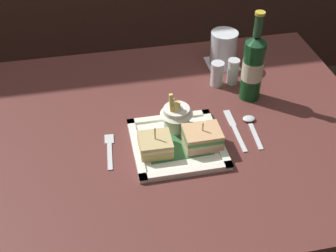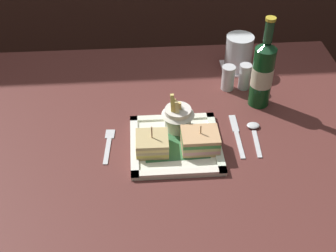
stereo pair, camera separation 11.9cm
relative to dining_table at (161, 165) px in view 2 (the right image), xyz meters
name	(u,v)px [view 2 (the right image)]	position (x,y,z in m)	size (l,w,h in m)	color
dining_table	(161,165)	(0.00, 0.00, 0.00)	(1.19, 0.89, 0.72)	brown
square_plate	(175,145)	(0.03, -0.07, 0.14)	(0.23, 0.23, 0.02)	white
sandwich_half_left	(152,144)	(-0.03, -0.09, 0.17)	(0.08, 0.08, 0.08)	tan
sandwich_half_right	(200,141)	(0.09, -0.09, 0.17)	(0.09, 0.08, 0.07)	tan
fries_cup	(178,115)	(0.04, -0.01, 0.19)	(0.09, 0.09, 0.11)	silver
beer_bottle	(263,73)	(0.29, 0.10, 0.24)	(0.06, 0.06, 0.27)	#0E411A
drink_coaster	(237,68)	(0.26, 0.29, 0.14)	(0.10, 0.10, 0.00)	silver
water_glass	(239,54)	(0.26, 0.29, 0.19)	(0.09, 0.09, 0.11)	silver
fork	(108,144)	(-0.14, -0.05, 0.14)	(0.03, 0.13, 0.00)	silver
knife	(237,134)	(0.20, -0.04, 0.14)	(0.02, 0.18, 0.00)	silver
spoon	(254,130)	(0.25, -0.03, 0.14)	(0.04, 0.14, 0.01)	silver
salt_shaker	(228,79)	(0.21, 0.18, 0.17)	(0.04, 0.04, 0.08)	silver
pepper_shaker	(244,78)	(0.26, 0.18, 0.17)	(0.04, 0.04, 0.08)	silver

